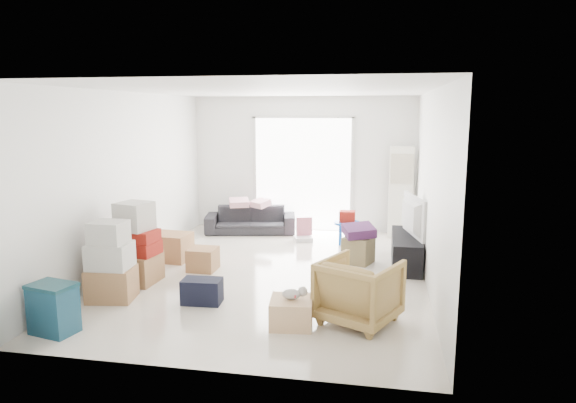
# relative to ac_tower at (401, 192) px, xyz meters

# --- Properties ---
(room_shell) EXTENTS (4.98, 6.48, 3.18)m
(room_shell) POSITION_rel_ac_tower_xyz_m (-1.95, -2.65, 0.48)
(room_shell) COLOR beige
(room_shell) RESTS_ON ground
(sliding_door) EXTENTS (2.10, 0.04, 2.33)m
(sliding_door) POSITION_rel_ac_tower_xyz_m (-1.95, 0.33, 0.37)
(sliding_door) COLOR white
(sliding_door) RESTS_ON room_shell
(ac_tower) EXTENTS (0.45, 0.30, 1.75)m
(ac_tower) POSITION_rel_ac_tower_xyz_m (0.00, 0.00, 0.00)
(ac_tower) COLOR white
(ac_tower) RESTS_ON room_shell
(tv_console) EXTENTS (0.43, 1.44, 0.48)m
(tv_console) POSITION_rel_ac_tower_xyz_m (0.05, -1.86, -0.63)
(tv_console) COLOR black
(tv_console) RESTS_ON room_shell
(television) EXTENTS (0.86, 1.21, 0.14)m
(television) POSITION_rel_ac_tower_xyz_m (0.05, -1.86, -0.32)
(television) COLOR black
(television) RESTS_ON tv_console
(sofa) EXTENTS (1.84, 0.84, 0.69)m
(sofa) POSITION_rel_ac_tower_xyz_m (-2.93, -0.15, -0.53)
(sofa) COLOR #25252A
(sofa) RESTS_ON room_shell
(pillow_left) EXTENTS (0.41, 0.37, 0.11)m
(pillow_left) POSITION_rel_ac_tower_xyz_m (-3.16, -0.17, -0.13)
(pillow_left) COLOR #E6A8B1
(pillow_left) RESTS_ON sofa
(pillow_right) EXTENTS (0.48, 0.47, 0.13)m
(pillow_right) POSITION_rel_ac_tower_xyz_m (-2.72, -0.15, -0.12)
(pillow_right) COLOR #E6A8B1
(pillow_right) RESTS_ON sofa
(armchair) EXTENTS (1.05, 1.02, 0.83)m
(armchair) POSITION_rel_ac_tower_xyz_m (-0.58, -4.25, -0.46)
(armchair) COLOR #A27D48
(armchair) RESTS_ON room_shell
(storage_bins) EXTENTS (0.55, 0.43, 0.56)m
(storage_bins) POSITION_rel_ac_tower_xyz_m (-3.85, -5.15, -0.59)
(storage_bins) COLOR navy
(storage_bins) RESTS_ON room_shell
(box_stack_a) EXTENTS (0.63, 0.55, 1.03)m
(box_stack_a) POSITION_rel_ac_tower_xyz_m (-3.75, -4.10, -0.41)
(box_stack_a) COLOR #986944
(box_stack_a) RESTS_ON room_shell
(box_stack_b) EXTENTS (0.67, 0.60, 1.16)m
(box_stack_b) POSITION_rel_ac_tower_xyz_m (-3.75, -3.40, -0.37)
(box_stack_b) COLOR #986944
(box_stack_b) RESTS_ON room_shell
(box_stack_c) EXTENTS (0.65, 0.55, 0.44)m
(box_stack_c) POSITION_rel_ac_tower_xyz_m (-3.72, -2.28, -0.65)
(box_stack_c) COLOR #986944
(box_stack_c) RESTS_ON room_shell
(loose_box) EXTENTS (0.42, 0.42, 0.34)m
(loose_box) POSITION_rel_ac_tower_xyz_m (-3.02, -2.69, -0.70)
(loose_box) COLOR #986944
(loose_box) RESTS_ON room_shell
(duffel_bag) EXTENTS (0.51, 0.32, 0.31)m
(duffel_bag) POSITION_rel_ac_tower_xyz_m (-2.56, -4.01, -0.72)
(duffel_bag) COLOR black
(duffel_bag) RESTS_ON room_shell
(ottoman) EXTENTS (0.54, 0.54, 0.42)m
(ottoman) POSITION_rel_ac_tower_xyz_m (-0.70, -1.87, -0.66)
(ottoman) COLOR olive
(ottoman) RESTS_ON room_shell
(blanket) EXTENTS (0.58, 0.58, 0.14)m
(blanket) POSITION_rel_ac_tower_xyz_m (-0.70, -1.87, -0.38)
(blanket) COLOR #3F1C48
(blanket) RESTS_ON ottoman
(kids_table) EXTENTS (0.48, 0.48, 0.62)m
(kids_table) POSITION_rel_ac_tower_xyz_m (-0.96, -0.72, -0.44)
(kids_table) COLOR blue
(kids_table) RESTS_ON room_shell
(toy_walker) EXTENTS (0.40, 0.38, 0.43)m
(toy_walker) POSITION_rel_ac_tower_xyz_m (-1.78, -0.61, -0.76)
(toy_walker) COLOR silver
(toy_walker) RESTS_ON room_shell
(wood_crate) EXTENTS (0.52, 0.52, 0.31)m
(wood_crate) POSITION_rel_ac_tower_xyz_m (-1.33, -4.48, -0.72)
(wood_crate) COLOR tan
(wood_crate) RESTS_ON room_shell
(plush_bunny) EXTENTS (0.29, 0.16, 0.15)m
(plush_bunny) POSITION_rel_ac_tower_xyz_m (-1.29, -4.47, -0.49)
(plush_bunny) COLOR #B2ADA8
(plush_bunny) RESTS_ON wood_crate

